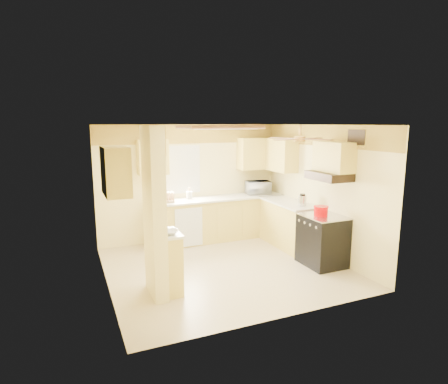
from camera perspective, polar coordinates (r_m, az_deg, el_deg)
name	(u,v)px	position (r m, az deg, el deg)	size (l,w,h in m)	color
floor	(225,268)	(6.78, 0.15, -11.44)	(4.00, 4.00, 0.00)	beige
ceiling	(225,125)	(6.29, 0.16, 10.19)	(4.00, 4.00, 0.00)	white
wall_back	(191,183)	(8.17, -5.12, 1.41)	(4.00, 4.00, 0.00)	#FEEA9B
wall_front	(285,226)	(4.78, 9.24, -5.20)	(4.00, 4.00, 0.00)	#FEEA9B
wall_left	(104,209)	(5.94, -17.87, -2.50)	(3.80, 3.80, 0.00)	#FEEA9B
wall_right	(320,191)	(7.43, 14.47, 0.21)	(3.80, 3.80, 0.00)	#FEEA9B
wallpaper_border	(190,134)	(8.06, -5.20, 8.79)	(4.00, 0.02, 0.40)	#FFDB4B
partition_column	(154,213)	(5.50, -10.56, -3.17)	(0.20, 0.70, 2.50)	#FEEA9B
partition_ledge	(171,263)	(5.79, -8.13, -10.70)	(0.25, 0.55, 0.90)	#EBD55E
ledge_top	(170,233)	(5.64, -8.26, -6.24)	(0.28, 0.58, 0.04)	white
lower_cabinets_back	(217,219)	(8.23, -1.06, -4.18)	(3.00, 0.60, 0.90)	#EBD55E
lower_cabinets_right	(289,225)	(7.91, 9.82, -4.94)	(0.60, 1.40, 0.90)	#EBD55E
countertop_back	(217,198)	(8.11, -1.05, -0.98)	(3.04, 0.64, 0.04)	white
countertop_right	(289,203)	(7.79, 9.87, -1.61)	(0.64, 1.44, 0.04)	white
dishwasher_panel	(189,227)	(7.71, -5.38, -5.40)	(0.58, 0.02, 0.80)	white
window	(179,170)	(8.05, -6.82, 3.40)	(0.92, 0.02, 1.02)	white
upper_cab_back_left	(153,157)	(7.71, -10.83, 5.22)	(0.60, 0.35, 0.70)	#EBD55E
upper_cab_back_right	(258,154)	(8.55, 5.15, 5.86)	(0.90, 0.35, 0.70)	#EBD55E
upper_cab_right	(279,155)	(8.28, 8.40, 5.64)	(0.35, 1.00, 0.70)	#EBD55E
upper_cab_left_wall	(116,171)	(5.61, -16.19, 3.09)	(0.35, 0.75, 0.70)	#EBD55E
upper_cab_over_stove	(334,157)	(6.80, 16.39, 5.15)	(0.35, 0.76, 0.52)	#EBD55E
stove	(322,240)	(7.00, 14.77, -7.10)	(0.68, 0.77, 0.92)	black
range_hood	(329,176)	(6.79, 15.69, 2.37)	(0.50, 0.76, 0.14)	black
poster_menu	(161,171)	(5.42, -9.62, 3.11)	(0.02, 0.42, 0.57)	black
poster_nashville	(162,216)	(5.54, -9.42, -3.58)	(0.02, 0.42, 0.57)	black
ceiling_light_panel	(219,127)	(6.79, -0.75, 9.84)	(1.35, 0.95, 0.06)	brown
ceiling_fan	(300,139)	(6.17, 11.45, 7.99)	(1.15, 1.15, 0.26)	gold
vent_grate	(356,137)	(6.62, 19.52, 7.88)	(0.02, 0.40, 0.25)	black
microwave	(258,187)	(8.55, 5.22, 0.70)	(0.53, 0.36, 0.29)	white
bowl	(170,232)	(5.52, -8.25, -6.07)	(0.25, 0.25, 0.06)	white
dutch_oven	(321,211)	(6.83, 14.55, -2.79)	(0.26, 0.26, 0.17)	#D80002
kettle	(302,200)	(7.42, 11.86, -1.25)	(0.16, 0.16, 0.24)	silver
dish_rack	(165,199)	(7.73, -8.93, -0.99)	(0.37, 0.29, 0.20)	#D8B27C
utensil_crock	(189,195)	(7.99, -5.32, -0.47)	(0.12, 0.12, 0.24)	white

